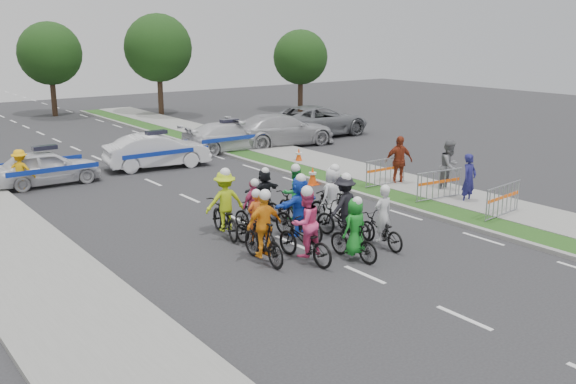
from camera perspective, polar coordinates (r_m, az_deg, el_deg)
ground at (r=15.87m, az=6.82°, el=-7.32°), size 90.00×90.00×0.00m
curb_right at (r=22.65m, az=7.61°, el=-0.54°), size 0.20×60.00×0.12m
grass_strip at (r=23.13m, az=8.86°, el=-0.29°), size 1.20×60.00×0.11m
sidewalk_right at (r=24.40m, az=11.84°, el=0.37°), size 2.40×60.00×0.13m
sidewalk_left at (r=17.10m, az=-21.88°, el=-6.45°), size 3.00×60.00×0.13m
rider_0 at (r=17.70m, az=8.31°, el=-3.04°), size 0.74×1.78×1.78m
rider_1 at (r=16.61m, az=5.91°, el=-3.82°), size 0.76×1.67×1.72m
rider_2 at (r=16.37m, az=1.51°, el=-3.75°), size 0.89×2.04×2.04m
rider_3 at (r=16.31m, az=-2.18°, el=-3.82°), size 1.00×1.89×1.96m
rider_4 at (r=18.17m, az=4.97°, el=-1.93°), size 1.19×2.01×1.96m
rider_5 at (r=17.99m, az=0.99°, el=-1.84°), size 1.61×1.92×1.95m
rider_6 at (r=17.48m, az=-2.96°, el=-3.23°), size 0.78×1.70×1.68m
rider_7 at (r=19.18m, az=3.97°, el=-1.00°), size 0.89×1.93×1.98m
rider_8 at (r=19.52m, az=0.53°, el=-0.87°), size 0.90×1.94×1.91m
rider_9 at (r=18.64m, az=-3.08°, el=-1.81°), size 0.89×1.65×1.67m
rider_10 at (r=18.46m, az=-5.65°, el=-1.60°), size 1.23×2.09×2.03m
rider_11 at (r=20.11m, az=-2.14°, el=-0.41°), size 1.36×1.62×1.66m
police_car_0 at (r=26.20m, az=-20.69°, el=2.08°), size 4.03×1.71×1.36m
police_car_1 at (r=28.09m, az=-11.56°, el=3.59°), size 4.60×2.20×1.46m
police_car_2 at (r=31.55m, az=-5.21°, el=4.93°), size 4.91×2.23×1.39m
civilian_sedan at (r=32.85m, az=-0.53°, el=5.56°), size 5.86×3.17×1.61m
civilian_suv at (r=35.76m, az=2.60°, el=6.34°), size 6.21×2.96×1.71m
spectator_0 at (r=22.60m, az=15.80°, el=1.11°), size 0.67×0.48×1.73m
spectator_1 at (r=24.08m, az=14.16°, el=2.22°), size 1.05×0.89×1.91m
spectator_2 at (r=24.62m, az=9.82°, el=2.73°), size 1.22×0.82×1.92m
marshal_hiviz at (r=25.39m, az=-22.67°, el=1.76°), size 1.16×1.05×1.57m
barrier_0 at (r=21.15m, az=18.54°, el=-0.85°), size 2.04×0.72×1.12m
barrier_1 at (r=22.65m, az=13.26°, el=0.50°), size 2.05×0.74×1.12m
barrier_2 at (r=24.34m, az=8.67°, el=1.68°), size 2.01×0.56×1.12m
cone_0 at (r=24.57m, az=2.20°, el=1.43°), size 0.40×0.40×0.70m
cone_1 at (r=28.48m, az=0.97°, el=3.24°), size 0.40×0.40×0.70m
tree_1 at (r=44.99m, az=-11.46°, el=12.43°), size 4.55×4.55×6.82m
tree_2 at (r=46.30m, az=1.12°, el=11.88°), size 3.85×3.85×5.77m
tree_4 at (r=46.60m, az=-20.42°, el=11.46°), size 4.20×4.20×6.30m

